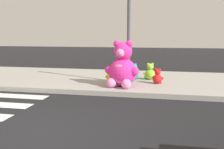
% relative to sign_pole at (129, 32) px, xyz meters
% --- Properties ---
extents(ground_plane, '(60.00, 60.00, 0.00)m').
position_rel_sign_pole_xyz_m(ground_plane, '(-1.00, -4.40, -1.85)').
color(ground_plane, black).
extents(sidewalk, '(28.00, 4.40, 0.15)m').
position_rel_sign_pole_xyz_m(sidewalk, '(-1.00, 0.80, -1.77)').
color(sidewalk, '#9E9B93').
rests_on(sidewalk, ground_plane).
extents(sign_pole, '(0.56, 0.11, 3.20)m').
position_rel_sign_pole_xyz_m(sign_pole, '(0.00, 0.00, 0.00)').
color(sign_pole, '#4C4C51').
rests_on(sign_pole, sidewalk).
extents(plush_pink_large, '(1.10, 1.01, 1.45)m').
position_rel_sign_pole_xyz_m(plush_pink_large, '(-0.11, -0.59, -1.12)').
color(plush_pink_large, '#F22D93').
rests_on(plush_pink_large, sidewalk).
extents(plush_red, '(0.39, 0.37, 0.52)m').
position_rel_sign_pole_xyz_m(plush_red, '(0.98, 0.08, -1.49)').
color(plush_red, red).
rests_on(plush_red, sidewalk).
extents(plush_yellow, '(0.38, 0.34, 0.50)m').
position_rel_sign_pole_xyz_m(plush_yellow, '(-0.63, 0.09, -1.50)').
color(plush_yellow, yellow).
rests_on(plush_yellow, sidewalk).
extents(plush_lime, '(0.44, 0.43, 0.61)m').
position_rel_sign_pole_xyz_m(plush_lime, '(0.68, 0.82, -1.45)').
color(plush_lime, '#8CD133').
rests_on(plush_lime, sidewalk).
extents(plush_teal, '(0.43, 0.41, 0.59)m').
position_rel_sign_pole_xyz_m(plush_teal, '(0.10, 0.68, -1.46)').
color(plush_teal, teal).
rests_on(plush_teal, sidewalk).
extents(plush_brown, '(0.34, 0.34, 0.47)m').
position_rel_sign_pole_xyz_m(plush_brown, '(-0.36, 0.73, -1.51)').
color(plush_brown, olive).
rests_on(plush_brown, sidewalk).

